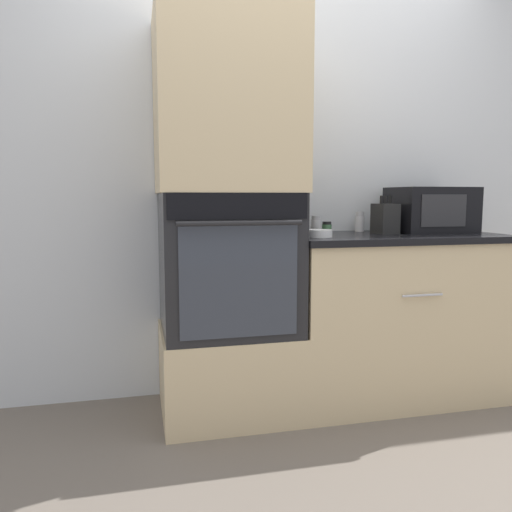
% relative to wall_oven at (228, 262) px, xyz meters
% --- Properties ---
extents(ground_plane, '(12.00, 12.00, 0.00)m').
position_rel_wall_oven_xyz_m(ground_plane, '(0.35, -0.30, -0.79)').
color(ground_plane, '#6B6056').
extents(wall_back, '(8.00, 0.05, 2.50)m').
position_rel_wall_oven_xyz_m(wall_back, '(0.35, 0.33, 0.46)').
color(wall_back, silver).
rests_on(wall_back, ground_plane).
extents(oven_cabinet_base, '(0.69, 0.60, 0.44)m').
position_rel_wall_oven_xyz_m(oven_cabinet_base, '(-0.00, 0.00, -0.57)').
color(oven_cabinet_base, beige).
rests_on(oven_cabinet_base, ground_plane).
extents(wall_oven, '(0.67, 0.64, 0.70)m').
position_rel_wall_oven_xyz_m(wall_oven, '(0.00, 0.00, 0.00)').
color(wall_oven, black).
rests_on(wall_oven, oven_cabinet_base).
extents(oven_cabinet_upper, '(0.69, 0.60, 0.89)m').
position_rel_wall_oven_xyz_m(oven_cabinet_upper, '(-0.00, 0.00, 0.79)').
color(oven_cabinet_upper, beige).
rests_on(oven_cabinet_upper, wall_oven).
extents(counter_unit, '(1.18, 0.63, 0.92)m').
position_rel_wall_oven_xyz_m(counter_unit, '(0.93, 0.00, -0.33)').
color(counter_unit, beige).
rests_on(counter_unit, ground_plane).
extents(microwave, '(0.44, 0.34, 0.26)m').
position_rel_wall_oven_xyz_m(microwave, '(1.21, 0.09, 0.26)').
color(microwave, black).
rests_on(microwave, counter_unit).
extents(knife_block, '(0.10, 0.15, 0.21)m').
position_rel_wall_oven_xyz_m(knife_block, '(0.89, 0.04, 0.21)').
color(knife_block, black).
rests_on(knife_block, counter_unit).
extents(bowl, '(0.13, 0.13, 0.04)m').
position_rel_wall_oven_xyz_m(bowl, '(0.45, -0.10, 0.15)').
color(bowl, white).
rests_on(bowl, counter_unit).
extents(condiment_jar_near, '(0.05, 0.05, 0.12)m').
position_rel_wall_oven_xyz_m(condiment_jar_near, '(0.83, 0.23, 0.18)').
color(condiment_jar_near, silver).
rests_on(condiment_jar_near, counter_unit).
extents(condiment_jar_mid, '(0.05, 0.05, 0.10)m').
position_rel_wall_oven_xyz_m(condiment_jar_mid, '(0.55, 0.21, 0.17)').
color(condiment_jar_mid, silver).
rests_on(condiment_jar_mid, counter_unit).
extents(condiment_jar_far, '(0.05, 0.05, 0.07)m').
position_rel_wall_oven_xyz_m(condiment_jar_far, '(0.56, 0.07, 0.16)').
color(condiment_jar_far, '#427047').
rests_on(condiment_jar_far, counter_unit).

